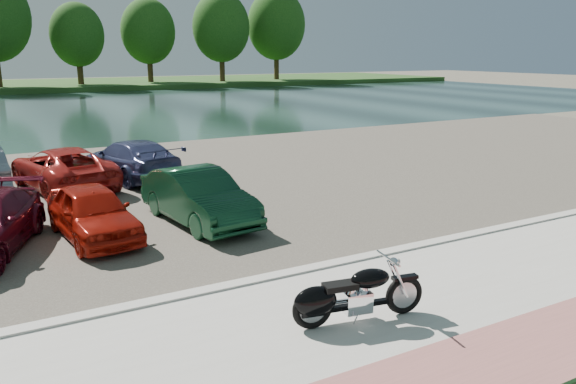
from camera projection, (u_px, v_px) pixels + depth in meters
name	position (u px, v px, depth m)	size (l,w,h in m)	color
ground	(373.00, 311.00, 9.80)	(200.00, 200.00, 0.00)	#595447
promenade	(411.00, 333.00, 8.94)	(60.00, 6.00, 0.10)	#B5B2AA
pink_path	(485.00, 376.00, 7.65)	(60.00, 2.00, 0.01)	#925652
kerb	(313.00, 270.00, 11.48)	(60.00, 0.30, 0.14)	#B5B2AA
parking_lot	(175.00, 184.00, 19.13)	(60.00, 18.00, 0.04)	#454038
river	(59.00, 110.00, 43.74)	(120.00, 40.00, 0.00)	#192D28
far_bank	(24.00, 86.00, 70.82)	(120.00, 24.00, 0.60)	#1C4117
far_trees	(62.00, 25.00, 65.86)	(70.25, 10.68, 12.52)	#3A2915
motorcycle	(347.00, 296.00, 9.05)	(2.31, 0.82, 1.05)	black
car_4	(93.00, 212.00, 13.39)	(1.51, 3.75, 1.28)	#A2160A
car_5	(199.00, 197.00, 14.60)	(1.48, 4.25, 1.40)	#0E341E
car_10	(63.00, 168.00, 18.37)	(2.25, 4.87, 1.35)	#AD221C
car_11	(131.00, 159.00, 19.72)	(1.94, 4.76, 1.38)	navy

